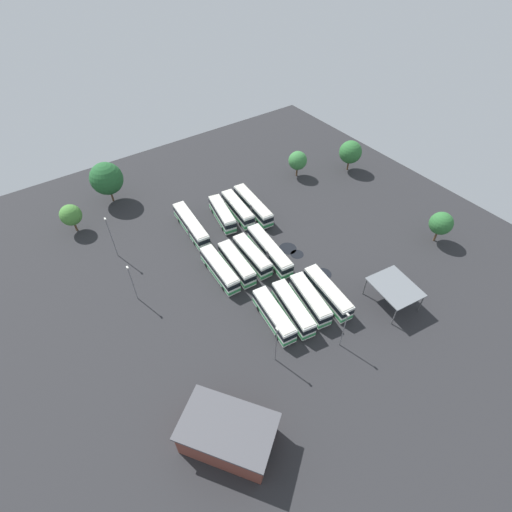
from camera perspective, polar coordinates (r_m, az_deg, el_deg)
name	(u,v)px	position (r m, az deg, el deg)	size (l,w,h in m)	color
ground_plane	(253,263)	(76.81, -0.42, -0.98)	(107.45, 107.45, 0.00)	#28282B
bus_row0_slot0	(328,293)	(70.28, 10.56, -5.35)	(11.92, 3.97, 3.57)	silver
bus_row0_slot1	(310,299)	(68.77, 7.99, -6.38)	(10.91, 4.51, 3.57)	silver
bus_row0_slot2	(293,308)	(67.17, 5.49, -7.74)	(11.49, 4.47, 3.57)	silver
bus_row0_slot3	(274,315)	(66.06, 2.65, -8.77)	(11.09, 3.98, 3.57)	silver
bus_row1_slot1	(269,251)	(76.60, 2.00, 0.81)	(14.08, 4.09, 3.57)	silver
bus_row1_slot2	(252,256)	(75.51, -0.59, 0.05)	(10.95, 3.21, 3.57)	silver
bus_row1_slot3	(237,263)	(74.10, -2.89, -1.10)	(11.06, 3.51, 3.57)	silver
bus_row1_slot4	(220,269)	(73.25, -5.41, -1.97)	(11.58, 3.24, 3.57)	silver
bus_row2_slot0	(253,206)	(87.81, -0.44, 7.48)	(14.06, 3.93, 3.57)	silver
bus_row2_slot1	(238,209)	(86.92, -2.73, 6.98)	(11.81, 3.92, 3.57)	silver
bus_row2_slot2	(222,214)	(85.73, -5.02, 6.23)	(11.07, 4.62, 3.57)	silver
bus_row2_slot4	(191,225)	(83.54, -9.59, 4.51)	(14.05, 3.81, 3.57)	silver
depot_building	(228,434)	(55.95, -4.14, -24.76)	(14.48, 13.42, 5.10)	brown
maintenance_shelter	(395,287)	(71.32, 19.94, -4.39)	(9.01, 7.75, 4.25)	slate
lamp_post_far_corner	(132,282)	(70.57, -17.86, -3.67)	(0.56, 0.28, 8.31)	slate
lamp_post_near_entrance	(276,343)	(59.63, 3.00, -12.77)	(0.56, 0.28, 8.53)	slate
lamp_post_by_building	(344,329)	(62.65, 12.89, -10.45)	(0.56, 0.28, 8.34)	slate
lamp_post_mid_lot	(111,236)	(79.74, -20.66, 2.76)	(0.56, 0.28, 9.71)	slate
tree_south_edge	(298,161)	(99.68, 6.19, 13.88)	(4.65, 4.65, 6.69)	brown
tree_east_edge	(441,223)	(87.09, 25.74, 4.38)	(4.71, 4.71, 7.05)	brown
tree_northwest	(350,152)	(104.09, 13.81, 14.72)	(5.71, 5.71, 7.94)	brown
tree_northeast	(71,215)	(90.25, -25.75, 5.48)	(4.51, 4.51, 6.46)	brown
tree_north_edge	(106,179)	(95.26, -21.28, 10.64)	(7.39, 7.39, 9.85)	brown
puddle_back_corner	(323,274)	(75.79, 9.92, -2.64)	(3.24, 3.24, 0.01)	black
puddle_between_rows	(288,249)	(79.99, 4.72, 1.11)	(3.68, 3.68, 0.01)	black
puddle_front_lane	(281,257)	(78.09, 3.69, -0.15)	(1.67, 1.67, 0.01)	black
puddle_centre_drain	(297,254)	(78.93, 6.10, 0.26)	(2.71, 2.71, 0.01)	black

